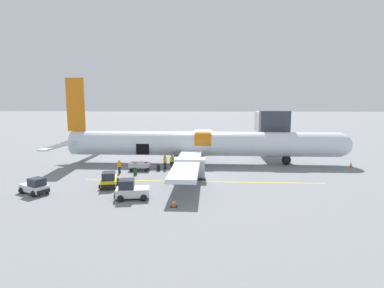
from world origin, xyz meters
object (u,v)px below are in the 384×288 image
(airplane, at_px, (199,145))
(baggage_tug_mid, at_px, (131,190))
(baggage_tug_lead, at_px, (109,180))
(ground_crew_loader_b, at_px, (165,162))
(suitcase_on_tarmac_upright, at_px, (135,172))
(ground_crew_driver, at_px, (172,161))
(ground_crew_loader_a, at_px, (119,166))
(baggage_tug_rear, at_px, (35,187))
(suitcase_on_tarmac_spare, at_px, (158,168))
(baggage_cart_loading, at_px, (140,166))

(airplane, relative_size, baggage_tug_mid, 12.55)
(baggage_tug_lead, height_order, ground_crew_loader_b, ground_crew_loader_b)
(airplane, bearing_deg, baggage_tug_lead, -125.06)
(baggage_tug_lead, height_order, suitcase_on_tarmac_upright, baggage_tug_lead)
(ground_crew_driver, bearing_deg, ground_crew_loader_b, -125.24)
(baggage_tug_lead, relative_size, ground_crew_driver, 2.16)
(baggage_tug_mid, relative_size, ground_crew_loader_a, 1.90)
(airplane, distance_m, baggage_tug_rear, 20.36)
(baggage_tug_rear, xyz_separation_m, ground_crew_driver, (10.96, 11.62, 0.21))
(suitcase_on_tarmac_spare, bearing_deg, suitcase_on_tarmac_upright, -133.76)
(baggage_tug_mid, xyz_separation_m, ground_crew_loader_a, (-3.78, 9.07, 0.15))
(ground_crew_loader_b, bearing_deg, baggage_tug_rear, -134.06)
(baggage_tug_rear, relative_size, ground_crew_loader_b, 1.76)
(suitcase_on_tarmac_upright, relative_size, suitcase_on_tarmac_spare, 1.07)
(airplane, xyz_separation_m, baggage_tug_lead, (-8.30, -11.82, -1.91))
(baggage_tug_lead, relative_size, ground_crew_loader_b, 1.93)
(baggage_tug_lead, bearing_deg, suitcase_on_tarmac_upright, 74.26)
(ground_crew_loader_a, distance_m, ground_crew_driver, 6.67)
(ground_crew_loader_a, bearing_deg, baggage_cart_loading, 38.05)
(airplane, bearing_deg, baggage_tug_rear, -134.56)
(airplane, xyz_separation_m, ground_crew_loader_a, (-8.99, -6.23, -1.72))
(airplane, bearing_deg, ground_crew_driver, -139.05)
(airplane, xyz_separation_m, baggage_tug_rear, (-14.22, -14.44, -1.95))
(suitcase_on_tarmac_upright, bearing_deg, baggage_tug_rear, -134.40)
(baggage_tug_rear, distance_m, suitcase_on_tarmac_upright, 10.41)
(airplane, height_order, ground_crew_loader_a, airplane)
(baggage_tug_mid, xyz_separation_m, suitcase_on_tarmac_upright, (-1.72, 8.29, -0.35))
(baggage_cart_loading, height_order, suitcase_on_tarmac_spare, baggage_cart_loading)
(airplane, xyz_separation_m, baggage_cart_loading, (-6.95, -4.63, -2.10))
(baggage_tug_rear, height_order, suitcase_on_tarmac_spare, baggage_tug_rear)
(ground_crew_loader_a, distance_m, suitcase_on_tarmac_spare, 4.60)
(ground_crew_loader_a, bearing_deg, ground_crew_loader_b, 25.11)
(ground_crew_loader_a, height_order, suitcase_on_tarmac_upright, ground_crew_loader_a)
(baggage_cart_loading, xyz_separation_m, suitcase_on_tarmac_spare, (2.26, -0.04, -0.15))
(airplane, relative_size, ground_crew_driver, 24.45)
(baggage_tug_lead, distance_m, baggage_cart_loading, 7.32)
(baggage_cart_loading, height_order, suitcase_on_tarmac_upright, baggage_cart_loading)
(baggage_tug_rear, bearing_deg, ground_crew_loader_b, 45.94)
(airplane, height_order, ground_crew_driver, airplane)
(ground_crew_loader_b, xyz_separation_m, suitcase_on_tarmac_upright, (-2.93, -3.12, -0.57))
(baggage_tug_mid, relative_size, ground_crew_driver, 1.95)
(airplane, xyz_separation_m, suitcase_on_tarmac_upright, (-6.94, -7.01, -2.21))
(ground_crew_loader_b, bearing_deg, suitcase_on_tarmac_upright, -133.25)
(airplane, distance_m, ground_crew_loader_a, 11.07)
(airplane, xyz_separation_m, baggage_tug_mid, (-5.22, -15.30, -1.86))
(airplane, relative_size, suitcase_on_tarmac_upright, 46.59)
(baggage_cart_loading, relative_size, suitcase_on_tarmac_spare, 4.34)
(baggage_cart_loading, distance_m, ground_crew_driver, 4.13)
(baggage_tug_rear, xyz_separation_m, suitcase_on_tarmac_upright, (7.28, 7.43, -0.26))
(ground_crew_driver, bearing_deg, suitcase_on_tarmac_spare, -128.09)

